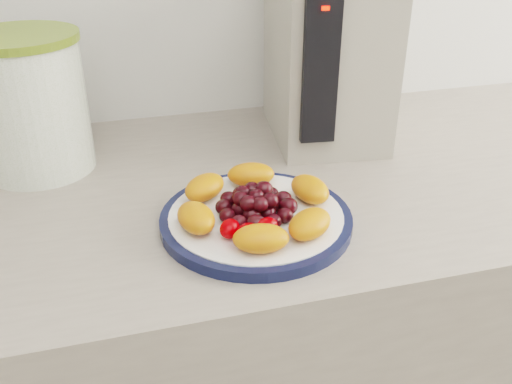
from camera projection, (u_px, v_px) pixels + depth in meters
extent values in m
cylinder|color=#111839|center=(256.00, 220.00, 0.76)|extent=(0.26, 0.26, 0.01)
cylinder|color=white|center=(256.00, 219.00, 0.76)|extent=(0.23, 0.23, 0.02)
cylinder|color=#4D6924|center=(31.00, 108.00, 0.86)|extent=(0.17, 0.17, 0.20)
cylinder|color=olive|center=(17.00, 37.00, 0.81)|extent=(0.18, 0.18, 0.01)
cube|color=#A39D8E|center=(327.00, 48.00, 0.96)|extent=(0.21, 0.27, 0.31)
cube|color=black|center=(320.00, 69.00, 0.84)|extent=(0.05, 0.02, 0.23)
cube|color=#FF0C05|center=(325.00, 8.00, 0.79)|extent=(0.01, 0.01, 0.01)
ellipsoid|color=#D76013|center=(310.00, 189.00, 0.78)|extent=(0.06, 0.08, 0.03)
ellipsoid|color=#D76013|center=(251.00, 174.00, 0.82)|extent=(0.07, 0.06, 0.03)
ellipsoid|color=#D76013|center=(205.00, 187.00, 0.78)|extent=(0.08, 0.08, 0.03)
ellipsoid|color=#D76013|center=(196.00, 218.00, 0.71)|extent=(0.06, 0.07, 0.03)
ellipsoid|color=#D76013|center=(261.00, 238.00, 0.67)|extent=(0.08, 0.06, 0.03)
ellipsoid|color=#D76013|center=(310.00, 224.00, 0.70)|extent=(0.08, 0.08, 0.03)
ellipsoid|color=black|center=(256.00, 207.00, 0.75)|extent=(0.02, 0.02, 0.02)
ellipsoid|color=black|center=(272.00, 205.00, 0.75)|extent=(0.02, 0.02, 0.02)
ellipsoid|color=black|center=(260.00, 199.00, 0.77)|extent=(0.02, 0.02, 0.02)
ellipsoid|color=black|center=(244.00, 201.00, 0.76)|extent=(0.02, 0.02, 0.02)
ellipsoid|color=black|center=(240.00, 209.00, 0.74)|extent=(0.02, 0.02, 0.02)
ellipsoid|color=black|center=(252.00, 215.00, 0.73)|extent=(0.02, 0.02, 0.02)
ellipsoid|color=black|center=(268.00, 213.00, 0.73)|extent=(0.02, 0.02, 0.02)
ellipsoid|color=black|center=(283.00, 199.00, 0.77)|extent=(0.02, 0.02, 0.02)
ellipsoid|color=black|center=(271.00, 194.00, 0.78)|extent=(0.02, 0.02, 0.02)
ellipsoid|color=black|center=(256.00, 191.00, 0.79)|extent=(0.02, 0.02, 0.02)
ellipsoid|color=black|center=(240.00, 194.00, 0.78)|extent=(0.02, 0.02, 0.02)
ellipsoid|color=black|center=(229.00, 199.00, 0.77)|extent=(0.02, 0.02, 0.02)
ellipsoid|color=black|center=(224.00, 207.00, 0.75)|extent=(0.02, 0.02, 0.02)
ellipsoid|color=black|center=(227.00, 216.00, 0.73)|extent=(0.02, 0.02, 0.02)
ellipsoid|color=black|center=(239.00, 222.00, 0.72)|extent=(0.02, 0.02, 0.02)
ellipsoid|color=black|center=(256.00, 223.00, 0.71)|extent=(0.03, 0.03, 0.02)
ellipsoid|color=black|center=(273.00, 222.00, 0.72)|extent=(0.02, 0.02, 0.02)
ellipsoid|color=black|center=(285.00, 216.00, 0.73)|extent=(0.02, 0.02, 0.02)
ellipsoid|color=black|center=(288.00, 206.00, 0.75)|extent=(0.03, 0.03, 0.02)
ellipsoid|color=black|center=(256.00, 196.00, 0.74)|extent=(0.02, 0.02, 0.02)
ellipsoid|color=black|center=(264.00, 190.00, 0.76)|extent=(0.03, 0.03, 0.02)
ellipsoid|color=black|center=(252.00, 189.00, 0.76)|extent=(0.02, 0.02, 0.02)
ellipsoid|color=black|center=(242.00, 193.00, 0.75)|extent=(0.02, 0.02, 0.02)
ellipsoid|color=black|center=(241.00, 199.00, 0.74)|extent=(0.02, 0.02, 0.02)
ellipsoid|color=black|center=(248.00, 203.00, 0.72)|extent=(0.02, 0.02, 0.02)
ellipsoid|color=black|center=(260.00, 204.00, 0.72)|extent=(0.02, 0.02, 0.02)
ellipsoid|color=black|center=(270.00, 200.00, 0.73)|extent=(0.02, 0.02, 0.02)
ellipsoid|color=#E60002|center=(248.00, 232.00, 0.69)|extent=(0.03, 0.03, 0.02)
ellipsoid|color=#E60002|center=(267.00, 227.00, 0.70)|extent=(0.04, 0.03, 0.02)
ellipsoid|color=#E60002|center=(262.00, 240.00, 0.68)|extent=(0.04, 0.04, 0.02)
ellipsoid|color=#E60002|center=(230.00, 229.00, 0.70)|extent=(0.04, 0.04, 0.02)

